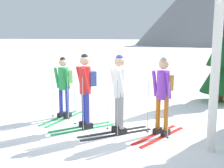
{
  "coord_description": "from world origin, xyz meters",
  "views": [
    {
      "loc": [
        3.06,
        -5.88,
        2.25
      ],
      "look_at": [
        0.16,
        0.35,
        1.05
      ],
      "focal_mm": 43.66,
      "sensor_mm": 36.0,
      "label": 1
    }
  ],
  "objects_px": {
    "skier_in_green": "(64,84)",
    "skier_in_white": "(119,90)",
    "pine_tree_mid": "(224,55)",
    "skier_in_red": "(86,86)",
    "birch_tree_tall": "(219,12)",
    "skier_in_purple": "(163,91)"
  },
  "relations": [
    {
      "from": "birch_tree_tall",
      "to": "skier_in_red",
      "type": "bearing_deg",
      "value": 176.81
    },
    {
      "from": "skier_in_white",
      "to": "skier_in_purple",
      "type": "relative_size",
      "value": 1.03
    },
    {
      "from": "skier_in_green",
      "to": "pine_tree_mid",
      "type": "relative_size",
      "value": 0.48
    },
    {
      "from": "skier_in_red",
      "to": "skier_in_white",
      "type": "xyz_separation_m",
      "value": [
        0.89,
        -0.0,
        -0.03
      ]
    },
    {
      "from": "skier_in_white",
      "to": "skier_in_purple",
      "type": "xyz_separation_m",
      "value": [
        0.95,
        0.31,
        -0.01
      ]
    },
    {
      "from": "skier_in_white",
      "to": "skier_in_red",
      "type": "bearing_deg",
      "value": 179.76
    },
    {
      "from": "skier_in_red",
      "to": "skier_in_green",
      "type": "bearing_deg",
      "value": 153.08
    },
    {
      "from": "skier_in_green",
      "to": "skier_in_red",
      "type": "height_order",
      "value": "skier_in_red"
    },
    {
      "from": "skier_in_red",
      "to": "pine_tree_mid",
      "type": "distance_m",
      "value": 5.28
    },
    {
      "from": "skier_in_red",
      "to": "skier_in_purple",
      "type": "relative_size",
      "value": 1.02
    },
    {
      "from": "skier_in_purple",
      "to": "birch_tree_tall",
      "type": "xyz_separation_m",
      "value": [
        1.11,
        -0.47,
        1.67
      ]
    },
    {
      "from": "skier_in_red",
      "to": "skier_in_purple",
      "type": "distance_m",
      "value": 1.87
    },
    {
      "from": "skier_in_white",
      "to": "birch_tree_tall",
      "type": "height_order",
      "value": "birch_tree_tall"
    },
    {
      "from": "skier_in_purple",
      "to": "birch_tree_tall",
      "type": "height_order",
      "value": "birch_tree_tall"
    },
    {
      "from": "pine_tree_mid",
      "to": "birch_tree_tall",
      "type": "relative_size",
      "value": 0.67
    },
    {
      "from": "pine_tree_mid",
      "to": "skier_in_white",
      "type": "bearing_deg",
      "value": -114.26
    },
    {
      "from": "skier_in_red",
      "to": "birch_tree_tall",
      "type": "bearing_deg",
      "value": -3.19
    },
    {
      "from": "pine_tree_mid",
      "to": "birch_tree_tall",
      "type": "xyz_separation_m",
      "value": [
        0.08,
        -4.56,
        1.07
      ]
    },
    {
      "from": "skier_in_green",
      "to": "skier_in_white",
      "type": "distance_m",
      "value": 1.95
    },
    {
      "from": "skier_in_white",
      "to": "pine_tree_mid",
      "type": "height_order",
      "value": "pine_tree_mid"
    },
    {
      "from": "pine_tree_mid",
      "to": "skier_in_red",
      "type": "bearing_deg",
      "value": -123.15
    },
    {
      "from": "skier_in_red",
      "to": "skier_in_purple",
      "type": "xyz_separation_m",
      "value": [
        1.84,
        0.31,
        -0.03
      ]
    }
  ]
}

